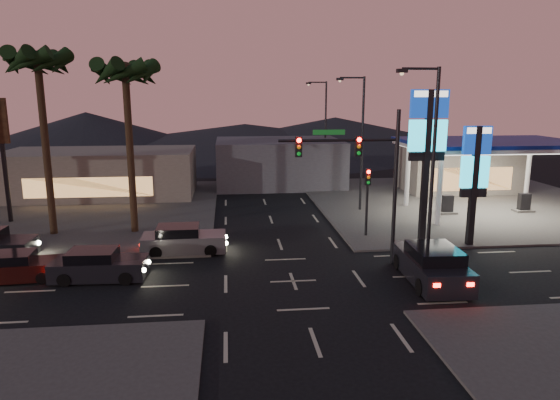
{
  "coord_description": "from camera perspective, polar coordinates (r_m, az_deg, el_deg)",
  "views": [
    {
      "loc": [
        -3.0,
        -22.24,
        8.72
      ],
      "look_at": [
        -0.15,
        4.57,
        3.0
      ],
      "focal_mm": 32.0,
      "sensor_mm": 36.0,
      "label": 1
    }
  ],
  "objects": [
    {
      "name": "car_lane_b_front",
      "position": [
        28.55,
        -11.03,
        -4.52
      ],
      "size": [
        4.8,
        2.08,
        1.55
      ],
      "color": "slate",
      "rests_on": "ground"
    },
    {
      "name": "corner_lot_ne",
      "position": [
        43.57,
        19.92,
        -0.21
      ],
      "size": [
        24.0,
        24.0,
        0.12
      ],
      "primitive_type": "cube",
      "color": "#47443F",
      "rests_on": "ground"
    },
    {
      "name": "streetlight_near",
      "position": [
        25.4,
        16.71,
        4.68
      ],
      "size": [
        2.14,
        0.25,
        10.0
      ],
      "color": "black",
      "rests_on": "ground"
    },
    {
      "name": "pylon_sign_short",
      "position": [
        30.45,
        21.4,
        3.48
      ],
      "size": [
        1.6,
        0.35,
        7.0
      ],
      "color": "black",
      "rests_on": "ground"
    },
    {
      "name": "palm_b",
      "position": [
        33.61,
        -25.88,
        12.95
      ],
      "size": [
        4.41,
        4.41,
        11.46
      ],
      "color": "black",
      "rests_on": "ground"
    },
    {
      "name": "hill_right",
      "position": [
        84.41,
        6.31,
        7.68
      ],
      "size": [
        50.0,
        50.0,
        5.0
      ],
      "primitive_type": "cone",
      "color": "black",
      "rests_on": "ground"
    },
    {
      "name": "hill_left",
      "position": [
        85.32,
        -21.19,
        7.34
      ],
      "size": [
        40.0,
        40.0,
        6.0
      ],
      "primitive_type": "cone",
      "color": "black",
      "rests_on": "ground"
    },
    {
      "name": "pylon_sign_tall",
      "position": [
        30.12,
        16.52,
        7.06
      ],
      "size": [
        2.2,
        0.35,
        9.0
      ],
      "color": "black",
      "rests_on": "ground"
    },
    {
      "name": "convenience_store",
      "position": [
        48.54,
        19.66,
        3.32
      ],
      "size": [
        10.0,
        6.0,
        4.0
      ],
      "primitive_type": "cube",
      "color": "#726B5B",
      "rests_on": "ground"
    },
    {
      "name": "car_lane_a_front",
      "position": [
        25.62,
        -20.06,
        -7.07
      ],
      "size": [
        4.57,
        2.05,
        1.47
      ],
      "color": "black",
      "rests_on": "ground"
    },
    {
      "name": "streetlight_far",
      "position": [
        51.27,
        5.0,
        8.58
      ],
      "size": [
        2.14,
        0.25,
        10.0
      ],
      "color": "black",
      "rests_on": "ground"
    },
    {
      "name": "hill_center",
      "position": [
        82.57,
        -4.01,
        7.28
      ],
      "size": [
        60.0,
        60.0,
        4.0
      ],
      "primitive_type": "cone",
      "color": "black",
      "rests_on": "ground"
    },
    {
      "name": "palm_a",
      "position": [
        32.31,
        -17.21,
        12.71
      ],
      "size": [
        4.41,
        4.41,
        10.86
      ],
      "color": "black",
      "rests_on": "ground"
    },
    {
      "name": "car_lane_a_mid",
      "position": [
        27.12,
        -27.9,
        -6.82
      ],
      "size": [
        4.28,
        2.02,
        1.36
      ],
      "color": "black",
      "rests_on": "ground"
    },
    {
      "name": "corner_lot_nw",
      "position": [
        41.31,
        -24.27,
        -1.2
      ],
      "size": [
        24.0,
        24.0,
        0.12
      ],
      "primitive_type": "cube",
      "color": "#47443F",
      "rests_on": "ground"
    },
    {
      "name": "building_far_west",
      "position": [
        46.08,
        -19.84,
        2.88
      ],
      "size": [
        16.0,
        8.0,
        4.0
      ],
      "primitive_type": "cube",
      "color": "#726B5B",
      "rests_on": "ground"
    },
    {
      "name": "building_far_mid",
      "position": [
        48.93,
        -0.16,
        4.32
      ],
      "size": [
        12.0,
        9.0,
        4.4
      ],
      "primitive_type": "cube",
      "color": "#4C4C51",
      "rests_on": "ground"
    },
    {
      "name": "gas_station",
      "position": [
        39.33,
        22.97,
        5.73
      ],
      "size": [
        12.2,
        8.2,
        5.47
      ],
      "color": "silver",
      "rests_on": "ground"
    },
    {
      "name": "pedestal_signal",
      "position": [
        30.98,
        9.96,
        1.01
      ],
      "size": [
        0.32,
        0.39,
        4.3
      ],
      "color": "black",
      "rests_on": "ground"
    },
    {
      "name": "suv_station",
      "position": [
        24.81,
        16.92,
        -7.11
      ],
      "size": [
        2.51,
        5.45,
        1.79
      ],
      "color": "black",
      "rests_on": "ground"
    },
    {
      "name": "streetlight_mid",
      "position": [
        37.66,
        9.09,
        7.26
      ],
      "size": [
        2.14,
        0.25,
        10.0
      ],
      "color": "black",
      "rests_on": "ground"
    },
    {
      "name": "ground",
      "position": [
        24.07,
        1.52,
        -9.26
      ],
      "size": [
        140.0,
        140.0,
        0.0
      ],
      "primitive_type": "plane",
      "color": "black",
      "rests_on": "ground"
    },
    {
      "name": "traffic_signal_mast",
      "position": [
        25.39,
        9.44,
        3.91
      ],
      "size": [
        6.1,
        0.39,
        8.0
      ],
      "color": "black",
      "rests_on": "ground"
    }
  ]
}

